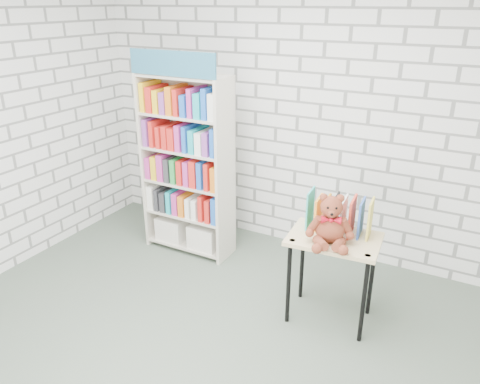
% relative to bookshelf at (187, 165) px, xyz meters
% --- Properties ---
extents(ground, '(4.50, 4.50, 0.00)m').
position_rel_bookshelf_xyz_m(ground, '(0.90, -1.36, -0.94)').
color(ground, '#4B584A').
rests_on(ground, ground).
extents(room_shell, '(4.52, 4.02, 2.81)m').
position_rel_bookshelf_xyz_m(room_shell, '(0.90, -1.36, 0.84)').
color(room_shell, silver).
rests_on(room_shell, ground).
extents(bookshelf, '(0.92, 0.36, 2.06)m').
position_rel_bookshelf_xyz_m(bookshelf, '(0.00, 0.00, 0.00)').
color(bookshelf, beige).
rests_on(bookshelf, ground).
extents(display_table, '(0.74, 0.54, 0.76)m').
position_rel_bookshelf_xyz_m(display_table, '(1.68, -0.46, -0.29)').
color(display_table, tan).
rests_on(display_table, ground).
extents(table_books, '(0.51, 0.25, 0.29)m').
position_rel_bookshelf_xyz_m(table_books, '(1.67, -0.34, -0.04)').
color(table_books, '#29B3AE').
rests_on(table_books, display_table).
extents(teddy_bear, '(0.36, 0.35, 0.39)m').
position_rel_bookshelf_xyz_m(teddy_bear, '(1.67, -0.57, -0.02)').
color(teddy_bear, brown).
rests_on(teddy_bear, display_table).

